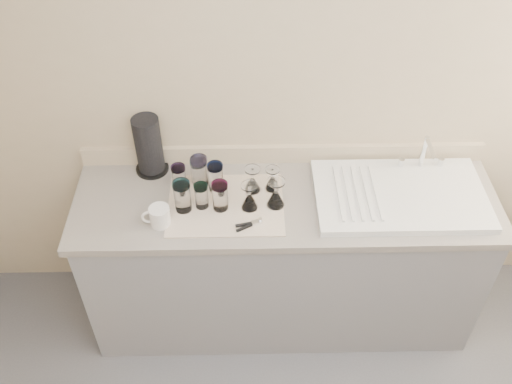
{
  "coord_description": "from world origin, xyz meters",
  "views": [
    {
      "loc": [
        -0.18,
        -0.77,
        2.82
      ],
      "look_at": [
        -0.15,
        1.15,
        1.0
      ],
      "focal_mm": 40.0,
      "sensor_mm": 36.0,
      "label": 1
    }
  ],
  "objects_px": {
    "tumbler_magenta": "(182,196)",
    "can_opener": "(249,225)",
    "tumbler_blue": "(201,196)",
    "goblet_back_right": "(272,182)",
    "white_mug": "(159,216)",
    "goblet_back_left": "(252,183)",
    "tumbler_cyan": "(200,171)",
    "tumbler_teal": "(179,177)",
    "tumbler_lavender": "(220,196)",
    "goblet_front_right": "(276,197)",
    "paper_towel_roll": "(149,146)",
    "tumbler_purple": "(216,177)",
    "tumbler_extra": "(197,171)",
    "goblet_front_left": "(250,200)",
    "sink_unit": "(400,195)"
  },
  "relations": [
    {
      "from": "tumbler_extra",
      "to": "goblet_front_right",
      "type": "xyz_separation_m",
      "value": [
        0.38,
        -0.17,
        -0.02
      ]
    },
    {
      "from": "tumbler_lavender",
      "to": "can_opener",
      "type": "xyz_separation_m",
      "value": [
        0.13,
        -0.12,
        -0.07
      ]
    },
    {
      "from": "goblet_back_left",
      "to": "white_mug",
      "type": "height_order",
      "value": "goblet_back_left"
    },
    {
      "from": "tumbler_blue",
      "to": "goblet_back_right",
      "type": "xyz_separation_m",
      "value": [
        0.34,
        0.11,
        -0.02
      ]
    },
    {
      "from": "white_mug",
      "to": "goblet_back_left",
      "type": "bearing_deg",
      "value": 26.27
    },
    {
      "from": "goblet_back_left",
      "to": "white_mug",
      "type": "relative_size",
      "value": 0.98
    },
    {
      "from": "tumbler_cyan",
      "to": "tumbler_magenta",
      "type": "distance_m",
      "value": 0.19
    },
    {
      "from": "goblet_back_right",
      "to": "white_mug",
      "type": "xyz_separation_m",
      "value": [
        -0.53,
        -0.22,
        -0.0
      ]
    },
    {
      "from": "tumbler_magenta",
      "to": "paper_towel_roll",
      "type": "distance_m",
      "value": 0.35
    },
    {
      "from": "can_opener",
      "to": "white_mug",
      "type": "bearing_deg",
      "value": 175.82
    },
    {
      "from": "tumbler_purple",
      "to": "can_opener",
      "type": "relative_size",
      "value": 1.2
    },
    {
      "from": "tumbler_magenta",
      "to": "goblet_back_right",
      "type": "distance_m",
      "value": 0.45
    },
    {
      "from": "tumbler_purple",
      "to": "tumbler_blue",
      "type": "relative_size",
      "value": 1.16
    },
    {
      "from": "goblet_back_right",
      "to": "can_opener",
      "type": "bearing_deg",
      "value": -114.79
    },
    {
      "from": "goblet_front_right",
      "to": "white_mug",
      "type": "relative_size",
      "value": 1.1
    },
    {
      "from": "tumbler_cyan",
      "to": "goblet_front_left",
      "type": "height_order",
      "value": "tumbler_cyan"
    },
    {
      "from": "goblet_front_right",
      "to": "tumbler_extra",
      "type": "bearing_deg",
      "value": 155.46
    },
    {
      "from": "tumbler_teal",
      "to": "tumbler_magenta",
      "type": "xyz_separation_m",
      "value": [
        0.03,
        -0.14,
        0.01
      ]
    },
    {
      "from": "white_mug",
      "to": "tumbler_blue",
      "type": "bearing_deg",
      "value": 29.34
    },
    {
      "from": "can_opener",
      "to": "tumbler_magenta",
      "type": "bearing_deg",
      "value": 159.0
    },
    {
      "from": "can_opener",
      "to": "goblet_front_right",
      "type": "bearing_deg",
      "value": 47.1
    },
    {
      "from": "sink_unit",
      "to": "paper_towel_roll",
      "type": "distance_m",
      "value": 1.25
    },
    {
      "from": "goblet_front_left",
      "to": "paper_towel_roll",
      "type": "height_order",
      "value": "paper_towel_roll"
    },
    {
      "from": "tumbler_magenta",
      "to": "goblet_back_left",
      "type": "distance_m",
      "value": 0.35
    },
    {
      "from": "tumbler_cyan",
      "to": "tumbler_extra",
      "type": "bearing_deg",
      "value": 124.85
    },
    {
      "from": "tumbler_magenta",
      "to": "can_opener",
      "type": "bearing_deg",
      "value": -21.0
    },
    {
      "from": "sink_unit",
      "to": "tumbler_teal",
      "type": "xyz_separation_m",
      "value": [
        -1.07,
        0.08,
        0.06
      ]
    },
    {
      "from": "tumbler_teal",
      "to": "goblet_front_right",
      "type": "xyz_separation_m",
      "value": [
        0.46,
        -0.12,
        -0.02
      ]
    },
    {
      "from": "tumbler_teal",
      "to": "white_mug",
      "type": "distance_m",
      "value": 0.25
    },
    {
      "from": "goblet_front_left",
      "to": "white_mug",
      "type": "height_order",
      "value": "goblet_front_left"
    },
    {
      "from": "goblet_back_right",
      "to": "sink_unit",
      "type": "bearing_deg",
      "value": -6.48
    },
    {
      "from": "tumbler_purple",
      "to": "goblet_back_left",
      "type": "xyz_separation_m",
      "value": [
        0.18,
        -0.01,
        -0.03
      ]
    },
    {
      "from": "tumbler_teal",
      "to": "tumbler_lavender",
      "type": "xyz_separation_m",
      "value": [
        0.2,
        -0.14,
        0.01
      ]
    },
    {
      "from": "sink_unit",
      "to": "white_mug",
      "type": "height_order",
      "value": "sink_unit"
    },
    {
      "from": "sink_unit",
      "to": "tumbler_blue",
      "type": "xyz_separation_m",
      "value": [
        -0.95,
        -0.04,
        0.06
      ]
    },
    {
      "from": "tumbler_purple",
      "to": "goblet_back_left",
      "type": "height_order",
      "value": "tumbler_purple"
    },
    {
      "from": "paper_towel_roll",
      "to": "tumbler_lavender",
      "type": "bearing_deg",
      "value": -39.17
    },
    {
      "from": "sink_unit",
      "to": "goblet_back_right",
      "type": "height_order",
      "value": "sink_unit"
    },
    {
      "from": "tumbler_lavender",
      "to": "tumbler_teal",
      "type": "bearing_deg",
      "value": 145.23
    },
    {
      "from": "tumbler_cyan",
      "to": "tumbler_blue",
      "type": "xyz_separation_m",
      "value": [
        0.02,
        -0.15,
        -0.02
      ]
    },
    {
      "from": "tumbler_magenta",
      "to": "can_opener",
      "type": "height_order",
      "value": "tumbler_magenta"
    },
    {
      "from": "tumbler_teal",
      "to": "white_mug",
      "type": "bearing_deg",
      "value": -108.11
    },
    {
      "from": "tumbler_cyan",
      "to": "tumbler_blue",
      "type": "relative_size",
      "value": 1.25
    },
    {
      "from": "tumbler_blue",
      "to": "goblet_front_right",
      "type": "height_order",
      "value": "goblet_front_right"
    },
    {
      "from": "tumbler_teal",
      "to": "tumbler_purple",
      "type": "bearing_deg",
      "value": -2.07
    },
    {
      "from": "tumbler_extra",
      "to": "tumbler_blue",
      "type": "bearing_deg",
      "value": -80.28
    },
    {
      "from": "sink_unit",
      "to": "white_mug",
      "type": "xyz_separation_m",
      "value": [
        -1.14,
        -0.15,
        0.03
      ]
    },
    {
      "from": "tumbler_cyan",
      "to": "goblet_front_right",
      "type": "relative_size",
      "value": 1.08
    },
    {
      "from": "tumbler_cyan",
      "to": "goblet_back_left",
      "type": "height_order",
      "value": "tumbler_cyan"
    },
    {
      "from": "tumbler_cyan",
      "to": "goblet_front_left",
      "type": "xyz_separation_m",
      "value": [
        0.24,
        -0.17,
        -0.04
      ]
    }
  ]
}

